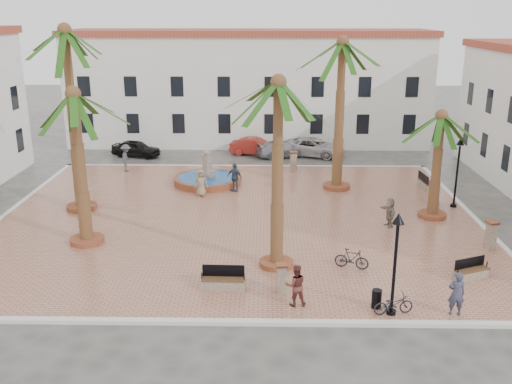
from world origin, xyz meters
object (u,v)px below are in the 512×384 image
car_black (136,148)px  bollard_e (491,235)px  car_silver (283,149)px  bollard_se (282,278)px  lamppost_e (458,161)px  pedestrian_north (126,158)px  bollard_n (293,161)px  palm_nw (66,50)px  bench_ne (426,184)px  bench_s (223,283)px  cyclist_a (456,294)px  cyclist_b (296,285)px  pedestrian_fountain_b (235,177)px  lamppost_s (396,247)px  pedestrian_fountain_a (201,183)px  car_red (256,146)px  bicycle_b (352,259)px  pedestrian_east (390,212)px  bench_se (472,273)px  palm_ne (342,59)px  fountain (208,179)px  bench_e (434,201)px  palm_e (440,130)px  litter_bin (377,299)px  palm_sw (75,113)px  palm_s (278,103)px  car_white (313,147)px  bicycle_a (393,304)px

car_black → bollard_e: bearing=-116.5°
car_silver → bollard_se: bearing=159.7°
lamppost_e → bollard_e: bearing=-92.1°
pedestrian_north → bollard_n: bearing=-93.0°
bollard_n → palm_nw: bearing=-146.0°
bench_ne → bollard_e: bollard_e is taller
bench_s → cyclist_a: bearing=-10.9°
cyclist_b → pedestrian_fountain_b: size_ratio=0.92×
lamppost_s → bollard_se: 4.82m
pedestrian_fountain_a → car_red: (3.13, 11.21, -0.30)m
bicycle_b → pedestrian_east: bearing=-9.3°
bench_se → bollard_e: bollard_e is taller
palm_ne → bicycle_b: palm_ne is taller
bench_s → palm_ne: bearing=67.4°
bollard_n → cyclist_a: (5.12, -20.00, 0.14)m
fountain → bicycle_b: fountain is taller
pedestrian_east → car_black: size_ratio=0.41×
lamppost_e → pedestrian_east: (-4.39, -3.23, -1.97)m
bench_e → bollard_n: 10.80m
bench_ne → bicycle_b: 13.68m
palm_e → palm_ne: size_ratio=0.63×
fountain → litter_bin: fountain is taller
palm_sw → bench_ne: (18.95, 9.34, -6.09)m
car_black → lamppost_e: bearing=-105.2°
litter_bin → palm_s: bearing=135.3°
bollard_e → pedestrian_fountain_b: pedestrian_fountain_b is taller
palm_s → car_silver: 21.64m
pedestrian_fountain_b → car_white: pedestrian_fountain_b is taller
bollard_n → bench_e: bearing=-43.3°
palm_sw → palm_e: (17.88, 3.99, -1.52)m
fountain → car_red: 8.99m
palm_ne → cyclist_b: palm_ne is taller
bench_s → bench_e: (11.50, 10.68, -0.01)m
bicycle_a → car_white: 25.08m
bollard_e → pedestrian_east: bearing=144.8°
palm_s → bench_se: palm_s is taller
bicycle_b → car_black: (-14.01, 20.60, 0.05)m
bench_s → lamppost_e: 16.55m
cyclist_a → bicycle_a: size_ratio=1.13×
bollard_se → car_silver: 23.14m
palm_e → lamppost_e: palm_e is taller
palm_ne → bench_se: 15.61m
palm_nw → palm_e: (19.68, -0.94, -4.03)m
bollard_se → bollard_n: size_ratio=0.90×
fountain → lamppost_e: 15.56m
lamppost_e → bench_ne: bearing=100.0°
palm_ne → pedestrian_north: palm_ne is taller
palm_nw → car_white: bearing=43.4°
bollard_n → cyclist_a: 20.64m
pedestrian_fountain_a → palm_ne: bearing=3.3°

